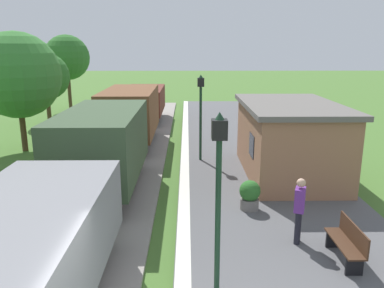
{
  "coord_description": "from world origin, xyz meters",
  "views": [
    {
      "loc": [
        0.5,
        -4.77,
        5.07
      ],
      "look_at": [
        0.7,
        9.94,
        1.33
      ],
      "focal_mm": 35.83,
      "sensor_mm": 36.0,
      "label": 1
    }
  ],
  "objects_px": {
    "person_waiting": "(299,208)",
    "tree_field_distant": "(67,58)",
    "tree_field_left": "(46,76)",
    "tree_trackside_far": "(17,75)",
    "lamp_post_far": "(201,102)",
    "freight_train": "(120,131)",
    "potted_planter": "(250,195)",
    "lamp_post_near": "(219,173)",
    "bench_near_hut": "(348,242)",
    "station_hut": "(289,139)"
  },
  "relations": [
    {
      "from": "person_waiting",
      "to": "lamp_post_near",
      "type": "xyz_separation_m",
      "value": [
        -2.2,
        -2.06,
        1.62
      ]
    },
    {
      "from": "bench_near_hut",
      "to": "tree_field_left",
      "type": "xyz_separation_m",
      "value": [
        -13.02,
        17.82,
        2.45
      ]
    },
    {
      "from": "freight_train",
      "to": "lamp_post_far",
      "type": "xyz_separation_m",
      "value": [
        3.48,
        0.06,
        1.25
      ]
    },
    {
      "from": "person_waiting",
      "to": "tree_field_distant",
      "type": "xyz_separation_m",
      "value": [
        -12.48,
        23.05,
        3.04
      ]
    },
    {
      "from": "lamp_post_near",
      "to": "tree_field_left",
      "type": "relative_size",
      "value": 0.78
    },
    {
      "from": "station_hut",
      "to": "tree_field_distant",
      "type": "height_order",
      "value": "tree_field_distant"
    },
    {
      "from": "lamp_post_near",
      "to": "station_hut",
      "type": "bearing_deg",
      "value": 66.1
    },
    {
      "from": "station_hut",
      "to": "potted_planter",
      "type": "distance_m",
      "value": 4.02
    },
    {
      "from": "lamp_post_far",
      "to": "tree_field_distant",
      "type": "xyz_separation_m",
      "value": [
        -10.28,
        15.68,
        1.42
      ]
    },
    {
      "from": "person_waiting",
      "to": "tree_field_distant",
      "type": "relative_size",
      "value": 0.28
    },
    {
      "from": "tree_field_left",
      "to": "tree_trackside_far",
      "type": "bearing_deg",
      "value": -80.27
    },
    {
      "from": "tree_field_distant",
      "to": "potted_planter",
      "type": "bearing_deg",
      "value": -61.07
    },
    {
      "from": "lamp_post_near",
      "to": "lamp_post_far",
      "type": "bearing_deg",
      "value": 90.0
    },
    {
      "from": "freight_train",
      "to": "bench_near_hut",
      "type": "xyz_separation_m",
      "value": [
        6.58,
        -8.17,
        -0.83
      ]
    },
    {
      "from": "station_hut",
      "to": "lamp_post_far",
      "type": "distance_m",
      "value": 4.01
    },
    {
      "from": "person_waiting",
      "to": "tree_field_distant",
      "type": "bearing_deg",
      "value": -40.52
    },
    {
      "from": "freight_train",
      "to": "lamp_post_far",
      "type": "distance_m",
      "value": 3.7
    },
    {
      "from": "bench_near_hut",
      "to": "tree_field_left",
      "type": "height_order",
      "value": "tree_field_left"
    },
    {
      "from": "station_hut",
      "to": "tree_field_distant",
      "type": "xyz_separation_m",
      "value": [
        -13.6,
        17.62,
        2.57
      ]
    },
    {
      "from": "person_waiting",
      "to": "tree_trackside_far",
      "type": "distance_m",
      "value": 14.95
    },
    {
      "from": "station_hut",
      "to": "tree_field_left",
      "type": "height_order",
      "value": "tree_field_left"
    },
    {
      "from": "lamp_post_near",
      "to": "tree_field_left",
      "type": "distance_m",
      "value": 21.45
    },
    {
      "from": "station_hut",
      "to": "potted_planter",
      "type": "relative_size",
      "value": 6.33
    },
    {
      "from": "freight_train",
      "to": "station_hut",
      "type": "xyz_separation_m",
      "value": [
        6.8,
        -1.89,
        0.1
      ]
    },
    {
      "from": "lamp_post_near",
      "to": "tree_field_distant",
      "type": "relative_size",
      "value": 0.61
    },
    {
      "from": "freight_train",
      "to": "person_waiting",
      "type": "xyz_separation_m",
      "value": [
        5.68,
        -7.32,
        -0.37
      ]
    },
    {
      "from": "potted_planter",
      "to": "tree_field_distant",
      "type": "xyz_separation_m",
      "value": [
        -11.6,
        20.99,
        3.5
      ]
    },
    {
      "from": "tree_field_left",
      "to": "tree_field_distant",
      "type": "bearing_deg",
      "value": 93.42
    },
    {
      "from": "lamp_post_near",
      "to": "lamp_post_far",
      "type": "distance_m",
      "value": 9.43
    },
    {
      "from": "tree_field_left",
      "to": "bench_near_hut",
      "type": "bearing_deg",
      "value": -53.84
    },
    {
      "from": "freight_train",
      "to": "tree_trackside_far",
      "type": "distance_m",
      "value": 6.23
    },
    {
      "from": "freight_train",
      "to": "lamp_post_near",
      "type": "relative_size",
      "value": 7.03
    },
    {
      "from": "tree_field_distant",
      "to": "tree_field_left",
      "type": "bearing_deg",
      "value": -86.58
    },
    {
      "from": "station_hut",
      "to": "person_waiting",
      "type": "height_order",
      "value": "station_hut"
    },
    {
      "from": "person_waiting",
      "to": "lamp_post_near",
      "type": "height_order",
      "value": "lamp_post_near"
    },
    {
      "from": "lamp_post_far",
      "to": "tree_trackside_far",
      "type": "bearing_deg",
      "value": 163.83
    },
    {
      "from": "lamp_post_far",
      "to": "freight_train",
      "type": "bearing_deg",
      "value": -179.08
    },
    {
      "from": "station_hut",
      "to": "tree_trackside_far",
      "type": "distance_m",
      "value": 13.0
    },
    {
      "from": "person_waiting",
      "to": "lamp_post_far",
      "type": "xyz_separation_m",
      "value": [
        -2.2,
        7.37,
        1.62
      ]
    },
    {
      "from": "person_waiting",
      "to": "potted_planter",
      "type": "relative_size",
      "value": 1.87
    },
    {
      "from": "freight_train",
      "to": "tree_trackside_far",
      "type": "xyz_separation_m",
      "value": [
        -5.23,
        2.58,
        2.19
      ]
    },
    {
      "from": "lamp_post_far",
      "to": "tree_field_distant",
      "type": "distance_m",
      "value": 18.8
    },
    {
      "from": "tree_trackside_far",
      "to": "tree_field_left",
      "type": "xyz_separation_m",
      "value": [
        -1.21,
        7.06,
        -0.58
      ]
    },
    {
      "from": "person_waiting",
      "to": "potted_planter",
      "type": "height_order",
      "value": "person_waiting"
    },
    {
      "from": "tree_field_left",
      "to": "potted_planter",
      "type": "bearing_deg",
      "value": -52.98
    },
    {
      "from": "station_hut",
      "to": "lamp_post_near",
      "type": "relative_size",
      "value": 1.57
    },
    {
      "from": "potted_planter",
      "to": "tree_trackside_far",
      "type": "xyz_separation_m",
      "value": [
        -10.02,
        7.83,
        3.02
      ]
    },
    {
      "from": "lamp_post_far",
      "to": "bench_near_hut",
      "type": "bearing_deg",
      "value": -69.35
    },
    {
      "from": "freight_train",
      "to": "lamp_post_far",
      "type": "height_order",
      "value": "lamp_post_far"
    },
    {
      "from": "tree_field_left",
      "to": "lamp_post_far",
      "type": "bearing_deg",
      "value": -44.03
    }
  ]
}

